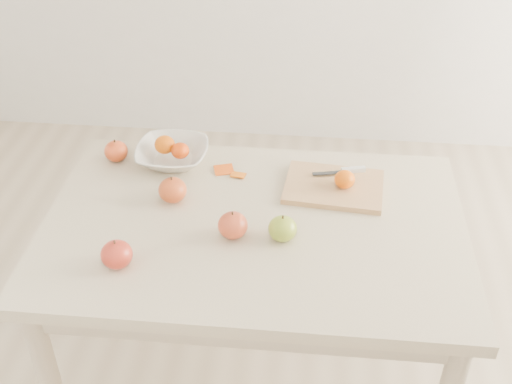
{
  "coord_description": "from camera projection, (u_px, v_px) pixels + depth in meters",
  "views": [
    {
      "loc": [
        0.14,
        -1.42,
        1.89
      ],
      "look_at": [
        0.0,
        0.05,
        0.82
      ],
      "focal_mm": 45.0,
      "sensor_mm": 36.0,
      "label": 1
    }
  ],
  "objects": [
    {
      "name": "paring_knife",
      "position": [
        349.0,
        170.0,
        1.99
      ],
      "size": [
        0.17,
        0.06,
        0.01
      ],
      "color": "silver",
      "rests_on": "cutting_board"
    },
    {
      "name": "fruit_bowl",
      "position": [
        172.0,
        154.0,
        2.06
      ],
      "size": [
        0.23,
        0.23,
        0.06
      ],
      "primitive_type": "imported",
      "color": "silver",
      "rests_on": "table"
    },
    {
      "name": "board_tangerine",
      "position": [
        345.0,
        179.0,
        1.92
      ],
      "size": [
        0.06,
        0.06,
        0.05
      ],
      "primitive_type": "ellipsoid",
      "color": "#DF5207",
      "rests_on": "cutting_board"
    },
    {
      "name": "orange_peel_a",
      "position": [
        224.0,
        171.0,
        2.03
      ],
      "size": [
        0.07,
        0.06,
        0.01
      ],
      "primitive_type": "cube",
      "rotation": [
        0.21,
        0.0,
        0.31
      ],
      "color": "#D54D0F",
      "rests_on": "table"
    },
    {
      "name": "bowl_tangerine_far",
      "position": [
        180.0,
        151.0,
        2.03
      ],
      "size": [
        0.06,
        0.06,
        0.05
      ],
      "primitive_type": "ellipsoid",
      "color": "#D24507",
      "rests_on": "fruit_bowl"
    },
    {
      "name": "apple_red_a",
      "position": [
        116.0,
        151.0,
        2.07
      ],
      "size": [
        0.08,
        0.08,
        0.07
      ],
      "primitive_type": "ellipsoid",
      "color": "#A01617",
      "rests_on": "table"
    },
    {
      "name": "apple_red_e",
      "position": [
        233.0,
        225.0,
        1.75
      ],
      "size": [
        0.08,
        0.08,
        0.07
      ],
      "primitive_type": "ellipsoid",
      "color": "#A2221A",
      "rests_on": "table"
    },
    {
      "name": "apple_green",
      "position": [
        283.0,
        229.0,
        1.74
      ],
      "size": [
        0.08,
        0.08,
        0.07
      ],
      "primitive_type": "ellipsoid",
      "color": "olive",
      "rests_on": "table"
    },
    {
      "name": "cutting_board",
      "position": [
        334.0,
        187.0,
        1.95
      ],
      "size": [
        0.31,
        0.24,
        0.02
      ],
      "primitive_type": "cube",
      "rotation": [
        0.0,
        0.0,
        -0.09
      ],
      "color": "tan",
      "rests_on": "table"
    },
    {
      "name": "orange_peel_b",
      "position": [
        238.0,
        176.0,
        2.01
      ],
      "size": [
        0.05,
        0.04,
        0.01
      ],
      "primitive_type": "cube",
      "rotation": [
        -0.14,
        0.0,
        -0.15
      ],
      "color": "orange",
      "rests_on": "table"
    },
    {
      "name": "bowl_tangerine_near",
      "position": [
        165.0,
        145.0,
        2.05
      ],
      "size": [
        0.07,
        0.07,
        0.06
      ],
      "primitive_type": "ellipsoid",
      "color": "#CB4C07",
      "rests_on": "fruit_bowl"
    },
    {
      "name": "apple_red_d",
      "position": [
        117.0,
        254.0,
        1.65
      ],
      "size": [
        0.08,
        0.08,
        0.07
      ],
      "primitive_type": "ellipsoid",
      "color": "maroon",
      "rests_on": "table"
    },
    {
      "name": "apple_red_b",
      "position": [
        173.0,
        190.0,
        1.88
      ],
      "size": [
        0.08,
        0.08,
        0.08
      ],
      "primitive_type": "ellipsoid",
      "color": "maroon",
      "rests_on": "table"
    },
    {
      "name": "table",
      "position": [
        254.0,
        249.0,
        1.88
      ],
      "size": [
        1.2,
        0.8,
        0.75
      ],
      "color": "beige",
      "rests_on": "ground"
    }
  ]
}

